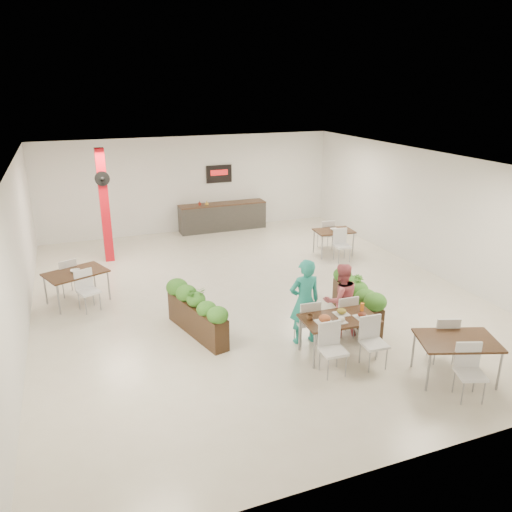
{
  "coord_description": "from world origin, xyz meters",
  "views": [
    {
      "loc": [
        -3.92,
        -10.4,
        4.86
      ],
      "look_at": [
        -0.05,
        -0.33,
        1.1
      ],
      "focal_mm": 35.0,
      "sensor_mm": 36.0,
      "label": 1
    }
  ],
  "objects_px": {
    "service_counter": "(223,216)",
    "side_table_c": "(457,345)",
    "side_table_a": "(76,277)",
    "main_table": "(339,323)",
    "diner_woman": "(341,300)",
    "diner_man": "(305,302)",
    "side_table_b": "(334,234)",
    "planter_right": "(357,298)",
    "planter_left": "(197,311)",
    "red_column": "(104,205)"
  },
  "relations": [
    {
      "from": "red_column",
      "to": "diner_woman",
      "type": "relative_size",
      "value": 2.09
    },
    {
      "from": "diner_woman",
      "to": "side_table_c",
      "type": "distance_m",
      "value": 2.35
    },
    {
      "from": "red_column",
      "to": "planter_left",
      "type": "height_order",
      "value": "red_column"
    },
    {
      "from": "main_table",
      "to": "side_table_c",
      "type": "bearing_deg",
      "value": -44.44
    },
    {
      "from": "side_table_a",
      "to": "side_table_c",
      "type": "height_order",
      "value": "same"
    },
    {
      "from": "red_column",
      "to": "side_table_c",
      "type": "relative_size",
      "value": 1.92
    },
    {
      "from": "main_table",
      "to": "service_counter",
      "type": "bearing_deg",
      "value": 86.74
    },
    {
      "from": "service_counter",
      "to": "side_table_c",
      "type": "height_order",
      "value": "service_counter"
    },
    {
      "from": "main_table",
      "to": "side_table_b",
      "type": "bearing_deg",
      "value": 61.52
    },
    {
      "from": "side_table_c",
      "to": "service_counter",
      "type": "bearing_deg",
      "value": 114.76
    },
    {
      "from": "planter_left",
      "to": "side_table_a",
      "type": "relative_size",
      "value": 1.19
    },
    {
      "from": "service_counter",
      "to": "planter_left",
      "type": "relative_size",
      "value": 1.52
    },
    {
      "from": "side_table_a",
      "to": "diner_man",
      "type": "bearing_deg",
      "value": -62.96
    },
    {
      "from": "diner_woman",
      "to": "planter_right",
      "type": "distance_m",
      "value": 0.86
    },
    {
      "from": "side_table_a",
      "to": "red_column",
      "type": "bearing_deg",
      "value": 48.92
    },
    {
      "from": "diner_man",
      "to": "side_table_a",
      "type": "relative_size",
      "value": 1.04
    },
    {
      "from": "service_counter",
      "to": "side_table_b",
      "type": "xyz_separation_m",
      "value": [
        2.27,
        -3.72,
        0.13
      ]
    },
    {
      "from": "red_column",
      "to": "planter_right",
      "type": "relative_size",
      "value": 1.63
    },
    {
      "from": "planter_left",
      "to": "service_counter",
      "type": "bearing_deg",
      "value": 68.73
    },
    {
      "from": "diner_woman",
      "to": "side_table_b",
      "type": "distance_m",
      "value": 5.05
    },
    {
      "from": "main_table",
      "to": "side_table_c",
      "type": "distance_m",
      "value": 2.05
    },
    {
      "from": "main_table",
      "to": "planter_left",
      "type": "height_order",
      "value": "planter_left"
    },
    {
      "from": "red_column",
      "to": "diner_man",
      "type": "bearing_deg",
      "value": -63.83
    },
    {
      "from": "main_table",
      "to": "planter_left",
      "type": "xyz_separation_m",
      "value": [
        -2.27,
        1.71,
        -0.12
      ]
    },
    {
      "from": "side_table_b",
      "to": "diner_man",
      "type": "bearing_deg",
      "value": -120.5
    },
    {
      "from": "side_table_a",
      "to": "side_table_b",
      "type": "relative_size",
      "value": 1.01
    },
    {
      "from": "side_table_b",
      "to": "main_table",
      "type": "bearing_deg",
      "value": -113.63
    },
    {
      "from": "main_table",
      "to": "side_table_c",
      "type": "xyz_separation_m",
      "value": [
        1.46,
        -1.44,
        -0.0
      ]
    },
    {
      "from": "diner_woman",
      "to": "side_table_c",
      "type": "xyz_separation_m",
      "value": [
        1.05,
        -2.09,
        -0.13
      ]
    },
    {
      "from": "planter_right",
      "to": "side_table_a",
      "type": "distance_m",
      "value": 6.37
    },
    {
      "from": "main_table",
      "to": "planter_left",
      "type": "relative_size",
      "value": 0.86
    },
    {
      "from": "diner_woman",
      "to": "side_table_b",
      "type": "relative_size",
      "value": 0.93
    },
    {
      "from": "main_table",
      "to": "diner_man",
      "type": "height_order",
      "value": "diner_man"
    },
    {
      "from": "diner_woman",
      "to": "side_table_a",
      "type": "relative_size",
      "value": 0.92
    },
    {
      "from": "diner_woman",
      "to": "side_table_b",
      "type": "height_order",
      "value": "diner_woman"
    },
    {
      "from": "red_column",
      "to": "side_table_b",
      "type": "distance_m",
      "value": 6.62
    },
    {
      "from": "planter_left",
      "to": "side_table_a",
      "type": "xyz_separation_m",
      "value": [
        -2.19,
        2.53,
        0.12
      ]
    },
    {
      "from": "service_counter",
      "to": "diner_woman",
      "type": "relative_size",
      "value": 1.96
    },
    {
      "from": "red_column",
      "to": "planter_right",
      "type": "xyz_separation_m",
      "value": [
        4.59,
        -5.86,
        -1.14
      ]
    },
    {
      "from": "red_column",
      "to": "side_table_a",
      "type": "distance_m",
      "value": 3.07
    },
    {
      "from": "side_table_a",
      "to": "side_table_b",
      "type": "distance_m",
      "value": 7.29
    },
    {
      "from": "service_counter",
      "to": "planter_left",
      "type": "bearing_deg",
      "value": -111.27
    },
    {
      "from": "red_column",
      "to": "service_counter",
      "type": "distance_m",
      "value": 4.56
    },
    {
      "from": "planter_right",
      "to": "side_table_a",
      "type": "xyz_separation_m",
      "value": [
        -5.55,
        3.12,
        0.14
      ]
    },
    {
      "from": "service_counter",
      "to": "side_table_a",
      "type": "height_order",
      "value": "service_counter"
    },
    {
      "from": "service_counter",
      "to": "side_table_c",
      "type": "relative_size",
      "value": 1.8
    },
    {
      "from": "service_counter",
      "to": "diner_man",
      "type": "distance_m",
      "value": 8.24
    },
    {
      "from": "service_counter",
      "to": "diner_man",
      "type": "relative_size",
      "value": 1.74
    },
    {
      "from": "side_table_c",
      "to": "diner_man",
      "type": "bearing_deg",
      "value": 150.99
    },
    {
      "from": "red_column",
      "to": "planter_right",
      "type": "distance_m",
      "value": 7.53
    }
  ]
}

